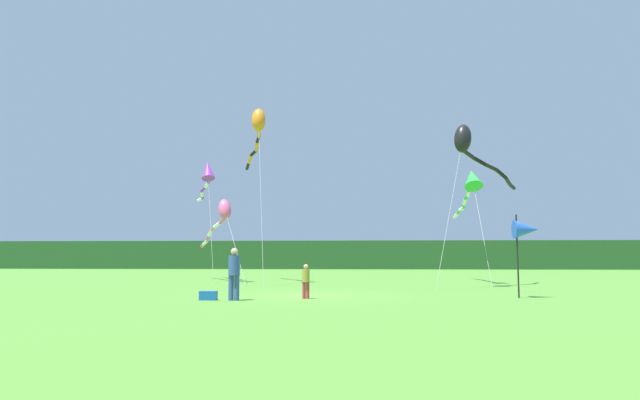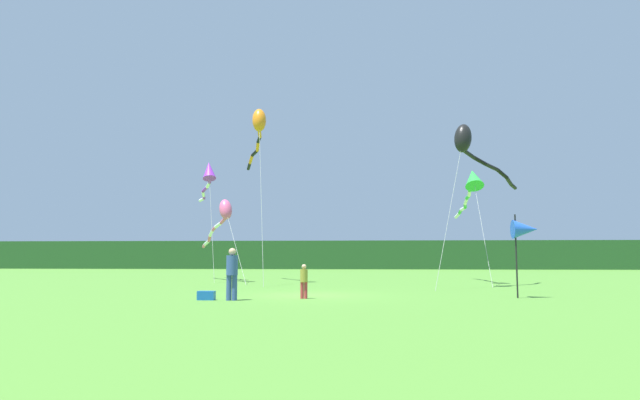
# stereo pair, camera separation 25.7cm
# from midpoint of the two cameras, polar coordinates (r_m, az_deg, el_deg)

# --- Properties ---
(ground_plane) EXTENTS (120.00, 120.00, 0.00)m
(ground_plane) POSITION_cam_midpoint_polar(r_m,az_deg,el_deg) (22.10, -1.43, -9.70)
(ground_plane) COLOR #4C842D
(distant_treeline) EXTENTS (108.00, 3.39, 3.34)m
(distant_treeline) POSITION_cam_midpoint_polar(r_m,az_deg,el_deg) (66.98, 2.20, -5.62)
(distant_treeline) COLOR #234C23
(distant_treeline) RESTS_ON ground
(person_adult) EXTENTS (0.40, 0.40, 1.80)m
(person_adult) POSITION_cam_midpoint_polar(r_m,az_deg,el_deg) (19.71, -9.13, -7.18)
(person_adult) COLOR #334C8C
(person_adult) RESTS_ON ground
(person_child) EXTENTS (0.27, 0.27, 1.23)m
(person_child) POSITION_cam_midpoint_polar(r_m,az_deg,el_deg) (20.34, -1.82, -8.10)
(person_child) COLOR #B23338
(person_child) RESTS_ON ground
(cooler_box) EXTENTS (0.59, 0.30, 0.31)m
(cooler_box) POSITION_cam_midpoint_polar(r_m,az_deg,el_deg) (20.08, -11.70, -9.54)
(cooler_box) COLOR #1959B2
(cooler_box) RESTS_ON ground
(banner_flag_pole) EXTENTS (0.90, 0.70, 3.06)m
(banner_flag_pole) POSITION_cam_midpoint_polar(r_m,az_deg,el_deg) (21.93, 19.98, -2.90)
(banner_flag_pole) COLOR black
(banner_flag_pole) RESTS_ON ground
(kite_green) EXTENTS (1.07, 9.81, 6.60)m
(kite_green) POSITION_cam_midpoint_polar(r_m,az_deg,el_deg) (32.85, 14.92, 1.67)
(kite_green) COLOR #B2B2B2
(kite_green) RESTS_ON ground
(kite_black) EXTENTS (5.54, 7.01, 8.16)m
(kite_black) POSITION_cam_midpoint_polar(r_m,az_deg,el_deg) (29.04, 14.68, 5.48)
(kite_black) COLOR #B2B2B2
(kite_black) RESTS_ON ground
(kite_orange) EXTENTS (2.90, 9.32, 10.07)m
(kite_orange) POSITION_cam_midpoint_polar(r_m,az_deg,el_deg) (33.04, -6.61, 7.43)
(kite_orange) COLOR #B2B2B2
(kite_orange) RESTS_ON ground
(kite_rainbow) EXTENTS (4.98, 8.70, 5.01)m
(kite_rainbow) POSITION_cam_midpoint_polar(r_m,az_deg,el_deg) (34.21, -10.32, -1.69)
(kite_rainbow) COLOR #B2B2B2
(kite_rainbow) RESTS_ON ground
(kite_purple) EXTENTS (3.10, 6.95, 7.60)m
(kite_purple) POSITION_cam_midpoint_polar(r_m,az_deg,el_deg) (36.14, -11.65, 2.57)
(kite_purple) COLOR #B2B2B2
(kite_purple) RESTS_ON ground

